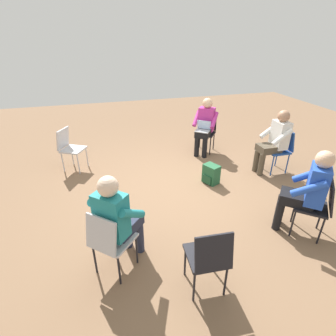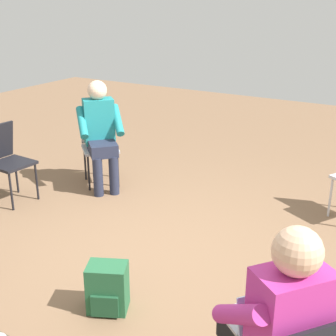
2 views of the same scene
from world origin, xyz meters
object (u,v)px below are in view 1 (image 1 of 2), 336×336
chair_southwest (206,130)px  chair_north (209,256)px  person_with_laptop (205,124)px  chair_northwest (318,204)px  chair_west (280,148)px  person_in_blue (308,188)px  person_in_teal (117,216)px  backpack_near_laptop_user (211,175)px  person_in_white (275,139)px  chair_southeast (70,146)px  chair_northeast (110,239)px

chair_southwest → chair_north: bearing=105.0°
chair_southwest → person_with_laptop: 0.26m
chair_northwest → person_with_laptop: bearing=48.2°
chair_west → person_with_laptop: person_with_laptop is taller
person_in_blue → person_in_teal: bearing=129.8°
chair_northwest → backpack_near_laptop_user: chair_northwest is taller
chair_north → person_in_white: bearing=47.4°
chair_north → backpack_near_laptop_user: size_ratio=2.36×
person_in_blue → chair_southeast: bearing=89.3°
person_with_laptop → person_in_white: 1.53m
chair_northeast → person_with_laptop: (-2.34, -2.92, 0.20)m
chair_southeast → backpack_near_laptop_user: size_ratio=2.36×
chair_northeast → person_in_blue: (-2.56, -0.04, 0.20)m
person_in_teal → person_in_white: (-3.14, -1.57, 0.00)m
chair_southeast → person_with_laptop: size_ratio=0.69×
person_in_white → backpack_near_laptop_user: size_ratio=3.44×
chair_southwest → person_in_blue: (-0.12, 3.02, 0.20)m
chair_southwest → backpack_near_laptop_user: (0.51, 1.46, -0.34)m
chair_southeast → chair_southwest: size_ratio=1.00×
chair_north → backpack_near_laptop_user: bearing=68.5°
person_in_teal → chair_southwest: bearing=94.7°
chair_northwest → chair_southeast: bearing=89.3°
chair_southeast → chair_west: same height
chair_southeast → person_in_blue: (-3.11, 2.84, 0.20)m
chair_north → person_with_laptop: (-1.40, -3.44, 0.20)m
chair_southeast → person_with_laptop: (-2.89, -0.04, 0.20)m
person_in_blue → person_with_laptop: bearing=46.0°
chair_southeast → chair_west: size_ratio=1.00×
person_with_laptop → person_in_teal: 3.58m
person_in_teal → backpack_near_laptop_user: person_in_teal is taller
chair_southwest → person_in_blue: bearing=130.0°
chair_northeast → chair_southeast: bearing=144.0°
chair_southwest → person_with_laptop: size_ratio=0.69×
chair_west → chair_southeast: bearing=74.1°
chair_northeast → chair_west: same height
person_in_teal → person_in_white: bearing=69.7°
person_with_laptop → chair_northeast: bearing=89.2°
chair_north → person_with_laptop: bearing=71.6°
person_in_teal → backpack_near_laptop_user: size_ratio=3.44×
chair_southwest → backpack_near_laptop_user: chair_southwest is taller
chair_northwest → person_in_blue: (0.12, -0.11, 0.20)m
chair_southwest → person_with_laptop: person_with_laptop is taller
person_with_laptop → person_in_white: (-0.92, 1.23, 0.00)m
chair_west → chair_north: 3.32m
chair_southeast → chair_southwest: (-3.00, -0.18, 0.00)m
chair_northeast → chair_southwest: size_ratio=1.00×
chair_southeast → chair_northeast: 2.93m
person_in_teal → person_in_blue: bearing=41.2°
chair_southeast → person_in_white: 3.99m
chair_southeast → person_in_teal: (-0.67, 2.76, 0.20)m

